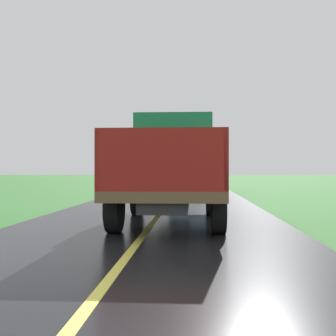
# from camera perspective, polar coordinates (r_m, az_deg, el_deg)

# --- Properties ---
(banana_truck_near) EXTENTS (2.38, 5.82, 2.80)m
(banana_truck_near) POSITION_cam_1_polar(r_m,az_deg,el_deg) (10.92, 0.65, 0.37)
(banana_truck_near) COLOR #2D2D30
(banana_truck_near) RESTS_ON road_surface
(banana_truck_far) EXTENTS (2.38, 5.81, 2.80)m
(banana_truck_far) POSITION_cam_1_polar(r_m,az_deg,el_deg) (24.72, 3.27, 0.07)
(banana_truck_far) COLOR #2D2D30
(banana_truck_far) RESTS_ON road_surface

